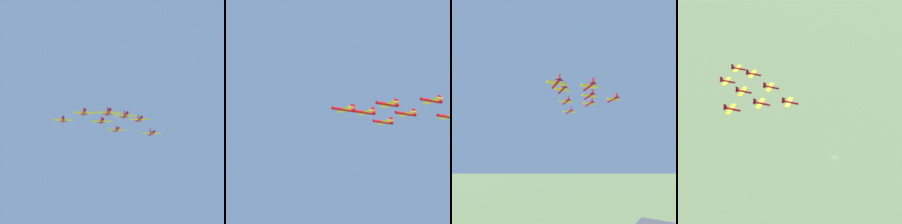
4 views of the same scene
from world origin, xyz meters
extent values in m
plane|color=#6B7F4C|center=(0.00, 0.00, 0.00)|extent=(3000.00, 3000.00, 0.00)
cylinder|color=#B20C14|center=(53.32, 30.93, 106.32)|extent=(9.78, 6.76, 1.31)
cube|color=yellow|center=(53.92, 30.55, 106.32)|extent=(7.69, 9.99, 0.21)
cube|color=#B20C14|center=(57.05, 28.61, 107.96)|extent=(1.70, 1.15, 2.62)
cube|color=#B20C14|center=(57.05, 28.61, 106.32)|extent=(3.12, 3.92, 0.14)
cylinder|color=#B20C14|center=(61.68, 15.00, 108.36)|extent=(9.78, 6.76, 1.31)
cube|color=yellow|center=(62.28, 14.62, 108.36)|extent=(7.69, 9.99, 0.21)
cube|color=#B20C14|center=(65.41, 12.68, 109.99)|extent=(1.70, 1.15, 2.62)
cube|color=#B20C14|center=(65.41, 12.68, 108.36)|extent=(3.12, 3.92, 0.14)
cylinder|color=#B20C14|center=(71.30, 30.50, 109.25)|extent=(9.78, 6.76, 1.31)
cube|color=yellow|center=(71.90, 30.12, 109.25)|extent=(7.69, 9.99, 0.21)
cube|color=#B20C14|center=(75.04, 28.18, 110.89)|extent=(1.70, 1.15, 2.62)
cube|color=#B20C14|center=(75.04, 28.18, 109.25)|extent=(3.12, 3.92, 0.14)
cylinder|color=#B20C14|center=(70.04, -0.93, 109.68)|extent=(9.78, 6.76, 1.31)
cube|color=yellow|center=(70.64, -1.30, 109.68)|extent=(7.69, 9.99, 0.21)
cube|color=#B20C14|center=(73.77, -3.25, 111.32)|extent=(1.70, 1.15, 2.62)
cube|color=#B20C14|center=(73.77, -3.25, 109.68)|extent=(3.12, 3.92, 0.14)
cylinder|color=#B20C14|center=(79.66, 14.57, 108.40)|extent=(9.78, 6.76, 1.31)
cube|color=yellow|center=(80.26, 14.19, 108.40)|extent=(7.69, 9.99, 0.21)
cube|color=#B20C14|center=(83.40, 12.25, 110.04)|extent=(1.70, 1.15, 2.62)
cube|color=#B20C14|center=(83.40, 12.25, 108.40)|extent=(3.12, 3.92, 0.14)
cylinder|color=#B20C14|center=(89.28, 30.07, 108.68)|extent=(9.78, 6.76, 1.31)
cube|color=yellow|center=(89.89, 29.69, 108.68)|extent=(7.69, 9.99, 0.21)
cube|color=#B20C14|center=(93.02, 27.75, 110.31)|extent=(1.70, 1.15, 2.62)
cube|color=#B20C14|center=(93.02, 27.75, 108.68)|extent=(3.12, 3.92, 0.14)
cylinder|color=#B20C14|center=(78.40, -16.85, 105.45)|extent=(9.78, 6.76, 1.31)
cube|color=yellow|center=(79.00, -17.23, 105.45)|extent=(7.69, 9.99, 0.21)
cube|color=#B20C14|center=(82.13, -19.17, 107.09)|extent=(1.70, 1.15, 2.62)
cube|color=#B20C14|center=(82.13, -19.17, 105.45)|extent=(3.12, 3.92, 0.14)
cylinder|color=#B20C14|center=(88.02, -1.36, 106.95)|extent=(9.78, 6.76, 1.31)
cube|color=yellow|center=(88.63, -1.73, 106.95)|extent=(7.69, 9.99, 0.21)
cube|color=#B20C14|center=(91.76, -3.68, 108.58)|extent=(1.70, 1.15, 2.62)
cube|color=#B20C14|center=(91.76, -3.68, 106.95)|extent=(3.12, 3.92, 0.14)
camera|label=1|loc=(-83.01, 136.61, 70.70)|focal=70.00mm
camera|label=2|loc=(-129.05, -72.55, 48.34)|focal=85.00mm
camera|label=3|loc=(127.05, -77.80, 69.20)|focal=28.00mm
camera|label=4|loc=(94.85, 174.63, 231.59)|focal=50.00mm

